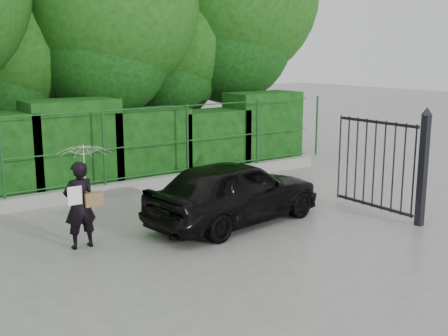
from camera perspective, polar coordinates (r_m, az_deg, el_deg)
ground at (r=9.69m, az=-3.35°, el=-8.78°), size 80.00×80.00×0.00m
kerb at (r=13.52m, az=-13.49°, el=-2.49°), size 14.00×0.25×0.30m
fence at (r=13.39m, az=-12.82°, el=2.00°), size 14.13×0.06×1.80m
hedge at (r=14.24m, az=-15.37°, el=1.76°), size 14.20×1.20×2.27m
trees at (r=16.60m, az=-14.78°, el=15.57°), size 17.10×6.15×8.08m
gate at (r=11.90m, az=17.71°, el=0.48°), size 0.22×2.33×2.36m
woman at (r=10.07m, az=-14.09°, el=-1.15°), size 0.92×0.94×1.83m
car at (r=11.23m, az=1.10°, el=-2.37°), size 4.05×2.09×1.32m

